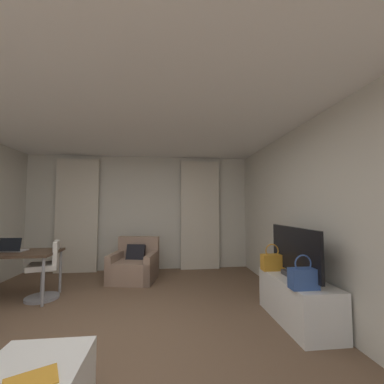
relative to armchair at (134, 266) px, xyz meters
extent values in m
plane|color=brown|center=(0.03, -2.20, -0.27)|extent=(12.00, 12.00, 0.00)
cube|color=beige|center=(0.03, 0.83, 1.03)|extent=(5.12, 0.06, 2.60)
cube|color=beige|center=(2.56, -2.20, 1.03)|extent=(0.06, 6.12, 2.60)
cube|color=white|center=(0.03, -2.20, 2.36)|extent=(5.12, 6.12, 0.06)
cube|color=beige|center=(-1.35, 0.70, 0.98)|extent=(0.90, 0.06, 2.50)
cube|color=beige|center=(1.40, 0.70, 0.98)|extent=(0.90, 0.06, 2.50)
cube|color=#997A66|center=(-0.01, -0.04, -0.07)|extent=(0.96, 0.92, 0.39)
cube|color=#997A66|center=(0.05, 0.27, 0.33)|extent=(0.85, 0.29, 0.42)
cube|color=#997A66|center=(0.34, -0.11, 0.00)|extent=(0.26, 0.78, 0.53)
cube|color=#997A66|center=(-0.36, 0.03, 0.00)|extent=(0.26, 0.78, 0.53)
cube|color=black|center=(0.01, 0.07, 0.22)|extent=(0.39, 0.26, 0.37)
cube|color=#4C3828|center=(-1.70, -0.83, 0.44)|extent=(1.21, 0.68, 0.04)
cylinder|color=#99999E|center=(-1.15, -0.54, 0.08)|extent=(0.04, 0.04, 0.69)
cylinder|color=#99999E|center=(-1.15, -1.12, 0.08)|extent=(0.04, 0.04, 0.69)
cylinder|color=gray|center=(-1.30, -0.82, -0.04)|extent=(0.06, 0.06, 0.46)
cylinder|color=gray|center=(-1.30, -0.82, -0.25)|extent=(0.48, 0.48, 0.04)
cube|color=silver|center=(-1.30, -0.82, 0.23)|extent=(0.50, 0.50, 0.08)
cube|color=silver|center=(-1.13, -0.77, 0.44)|extent=(0.16, 0.36, 0.34)
cube|color=#ADADB2|center=(-1.76, -0.76, 0.47)|extent=(0.33, 0.24, 0.02)
cube|color=black|center=(-1.77, -0.87, 0.58)|extent=(0.32, 0.07, 0.20)
cube|color=orange|center=(-0.18, -3.30, 0.13)|extent=(0.34, 0.30, 0.01)
cube|color=white|center=(2.24, -1.97, 0.00)|extent=(0.52, 1.15, 0.54)
cube|color=#333338|center=(2.24, -1.93, 0.30)|extent=(0.20, 0.36, 0.06)
cube|color=black|center=(2.24, -1.93, 0.61)|extent=(0.04, 1.10, 0.57)
cube|color=orange|center=(2.10, -1.58, 0.38)|extent=(0.30, 0.14, 0.22)
torus|color=orange|center=(2.10, -1.58, 0.54)|extent=(0.20, 0.02, 0.20)
cube|color=#335193|center=(2.10, -2.36, 0.38)|extent=(0.30, 0.14, 0.22)
torus|color=#335193|center=(2.10, -2.36, 0.54)|extent=(0.20, 0.02, 0.20)
camera|label=1|loc=(0.60, -4.86, 1.15)|focal=22.44mm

